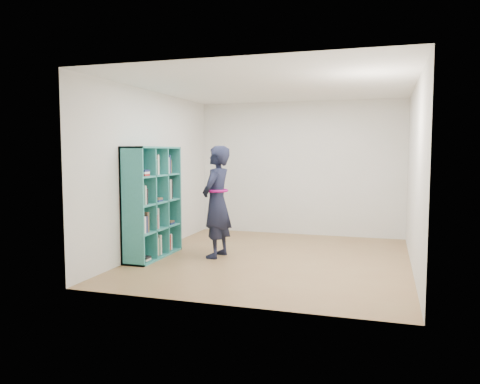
% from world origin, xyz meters
% --- Properties ---
extents(floor, '(4.50, 4.50, 0.00)m').
position_xyz_m(floor, '(0.00, 0.00, 0.00)').
color(floor, olive).
rests_on(floor, ground).
extents(ceiling, '(4.50, 4.50, 0.00)m').
position_xyz_m(ceiling, '(0.00, 0.00, 2.60)').
color(ceiling, white).
rests_on(ceiling, wall_back).
extents(wall_left, '(0.02, 4.50, 2.60)m').
position_xyz_m(wall_left, '(-2.00, 0.00, 1.30)').
color(wall_left, silver).
rests_on(wall_left, floor).
extents(wall_right, '(0.02, 4.50, 2.60)m').
position_xyz_m(wall_right, '(2.00, 0.00, 1.30)').
color(wall_right, silver).
rests_on(wall_right, floor).
extents(wall_back, '(4.00, 0.02, 2.60)m').
position_xyz_m(wall_back, '(0.00, 2.25, 1.30)').
color(wall_back, silver).
rests_on(wall_back, floor).
extents(wall_front, '(4.00, 0.02, 2.60)m').
position_xyz_m(wall_front, '(0.00, -2.25, 1.30)').
color(wall_front, silver).
rests_on(wall_front, floor).
extents(bookshelf, '(0.37, 1.28, 1.71)m').
position_xyz_m(bookshelf, '(-1.83, -0.41, 0.84)').
color(bookshelf, '#287C70').
rests_on(bookshelf, floor).
extents(person, '(0.47, 0.66, 1.72)m').
position_xyz_m(person, '(-0.86, -0.12, 0.86)').
color(person, black).
rests_on(person, floor).
extents(smartphone, '(0.01, 0.10, 0.13)m').
position_xyz_m(smartphone, '(-1.00, -0.02, 0.98)').
color(smartphone, silver).
rests_on(smartphone, person).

